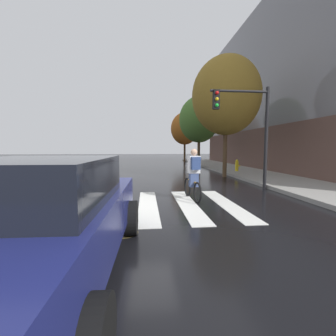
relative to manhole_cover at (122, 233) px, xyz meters
name	(u,v)px	position (x,y,z in m)	size (l,w,h in m)	color
ground_plane	(133,206)	(0.09, 2.19, 0.00)	(120.00, 120.00, 0.00)	black
crosswalk_stripes	(128,206)	(-0.06, 2.19, 0.00)	(6.54, 4.05, 0.01)	silver
manhole_cover	(122,233)	(0.00, 0.00, 0.00)	(0.64, 0.64, 0.01)	#473D1E
sedan_near	(44,218)	(-0.82, -1.60, 0.82)	(2.27, 4.65, 1.59)	navy
cyclist	(193,175)	(2.03, 2.76, 0.84)	(0.39, 1.70, 1.69)	black
traffic_light_near	(247,120)	(4.64, 4.58, 2.86)	(2.47, 0.28, 4.20)	black
fire_hydrant	(237,165)	(6.67, 10.51, 0.53)	(0.33, 0.22, 0.78)	gold
street_tree_near	(226,96)	(5.15, 8.65, 4.72)	(3.94, 3.94, 7.00)	#4C3823
street_tree_mid	(199,120)	(5.18, 15.52, 4.19)	(3.49, 3.49, 6.22)	#4C3823
street_tree_far	(185,129)	(5.28, 23.56, 4.08)	(3.40, 3.40, 6.05)	#4C3823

